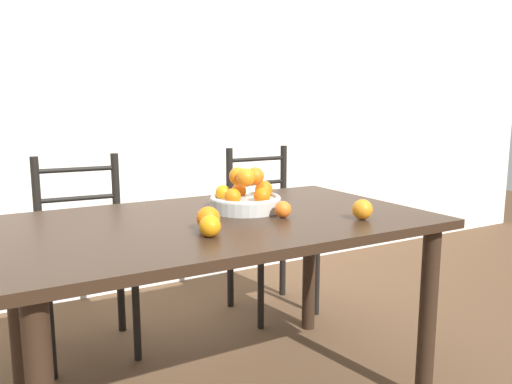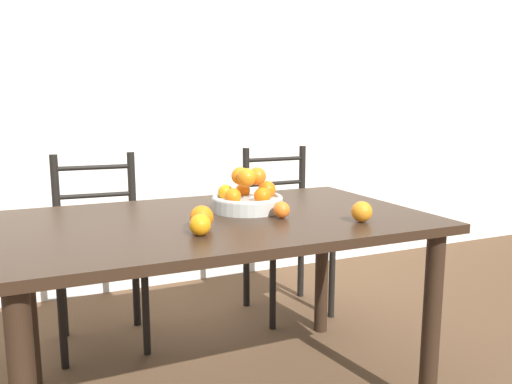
# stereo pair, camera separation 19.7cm
# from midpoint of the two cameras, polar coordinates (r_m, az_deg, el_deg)

# --- Properties ---
(wall_back) EXTENTS (8.00, 0.06, 2.60)m
(wall_back) POSITION_cam_midpoint_polar(r_m,az_deg,el_deg) (3.33, -11.39, 11.13)
(wall_back) COLOR silver
(wall_back) RESTS_ON ground_plane
(dining_table) EXTENTS (1.59, 0.97, 0.78)m
(dining_table) POSITION_cam_midpoint_polar(r_m,az_deg,el_deg) (1.97, -1.18, -5.75)
(dining_table) COLOR black
(dining_table) RESTS_ON ground_plane
(fruit_bowl) EXTENTS (0.29, 0.29, 0.18)m
(fruit_bowl) POSITION_cam_midpoint_polar(r_m,az_deg,el_deg) (2.06, 1.78, -0.65)
(fruit_bowl) COLOR #B2B7B2
(fruit_bowl) RESTS_ON dining_table
(orange_loose_0) EXTENTS (0.06, 0.06, 0.06)m
(orange_loose_0) POSITION_cam_midpoint_polar(r_m,az_deg,el_deg) (1.93, 5.87, -2.07)
(orange_loose_0) COLOR orange
(orange_loose_0) RESTS_ON dining_table
(orange_loose_1) EXTENTS (0.08, 0.08, 0.08)m
(orange_loose_1) POSITION_cam_midpoint_polar(r_m,az_deg,el_deg) (1.75, -3.03, -2.94)
(orange_loose_1) COLOR orange
(orange_loose_1) RESTS_ON dining_table
(orange_loose_2) EXTENTS (0.08, 0.08, 0.08)m
(orange_loose_2) POSITION_cam_midpoint_polar(r_m,az_deg,el_deg) (1.92, 14.90, -2.21)
(orange_loose_2) COLOR orange
(orange_loose_2) RESTS_ON dining_table
(orange_loose_3) EXTENTS (0.07, 0.07, 0.07)m
(orange_loose_3) POSITION_cam_midpoint_polar(r_m,az_deg,el_deg) (1.66, -3.03, -3.81)
(orange_loose_3) COLOR orange
(orange_loose_3) RESTS_ON dining_table
(chair_left) EXTENTS (0.44, 0.42, 0.97)m
(chair_left) POSITION_cam_midpoint_polar(r_m,az_deg,el_deg) (2.64, -15.41, -7.06)
(chair_left) COLOR black
(chair_left) RESTS_ON ground_plane
(chair_right) EXTENTS (0.42, 0.40, 0.97)m
(chair_right) POSITION_cam_midpoint_polar(r_m,az_deg,el_deg) (2.97, 5.23, -4.89)
(chair_right) COLOR black
(chair_right) RESTS_ON ground_plane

